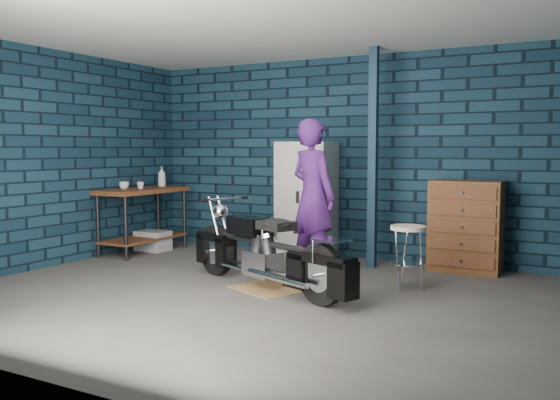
# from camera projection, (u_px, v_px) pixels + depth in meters

# --- Properties ---
(ground) EXTENTS (6.00, 6.00, 0.00)m
(ground) POSITION_uv_depth(u_px,v_px,m) (252.00, 296.00, 5.92)
(ground) COLOR #55524F
(ground) RESTS_ON ground
(room_walls) EXTENTS (6.02, 5.01, 2.71)m
(room_walls) POSITION_uv_depth(u_px,v_px,m) (279.00, 108.00, 6.24)
(room_walls) COLOR #0E202F
(room_walls) RESTS_ON ground
(support_post) EXTENTS (0.10, 0.10, 2.70)m
(support_post) POSITION_uv_depth(u_px,v_px,m) (373.00, 159.00, 7.25)
(support_post) COLOR #13293B
(support_post) RESTS_ON ground
(workbench) EXTENTS (0.60, 1.40, 0.91)m
(workbench) POSITION_uv_depth(u_px,v_px,m) (143.00, 220.00, 8.41)
(workbench) COLOR brown
(workbench) RESTS_ON ground
(drip_mat) EXTENTS (0.85, 0.76, 0.01)m
(drip_mat) POSITION_uv_depth(u_px,v_px,m) (266.00, 289.00, 6.20)
(drip_mat) COLOR #8B603C
(drip_mat) RESTS_ON ground
(motorcycle) EXTENTS (2.16, 1.31, 0.92)m
(motorcycle) POSITION_uv_depth(u_px,v_px,m) (266.00, 246.00, 6.16)
(motorcycle) COLOR black
(motorcycle) RESTS_ON ground
(person) EXTENTS (0.78, 0.67, 1.82)m
(person) POSITION_uv_depth(u_px,v_px,m) (313.00, 197.00, 6.96)
(person) COLOR #481C6A
(person) RESTS_ON ground
(storage_bin) EXTENTS (0.46, 0.33, 0.29)m
(storage_bin) POSITION_uv_depth(u_px,v_px,m) (153.00, 241.00, 8.58)
(storage_bin) COLOR #93979B
(storage_bin) RESTS_ON ground
(locker) EXTENTS (0.73, 0.52, 1.56)m
(locker) POSITION_uv_depth(u_px,v_px,m) (306.00, 200.00, 8.04)
(locker) COLOR silver
(locker) RESTS_ON ground
(tool_chest) EXTENTS (0.82, 0.46, 1.09)m
(tool_chest) POSITION_uv_depth(u_px,v_px,m) (466.00, 226.00, 7.05)
(tool_chest) COLOR brown
(tool_chest) RESTS_ON ground
(shop_stool) EXTENTS (0.37, 0.37, 0.67)m
(shop_stool) POSITION_uv_depth(u_px,v_px,m) (408.00, 258.00, 6.18)
(shop_stool) COLOR beige
(shop_stool) RESTS_ON ground
(cup_a) EXTENTS (0.16, 0.16, 0.10)m
(cup_a) POSITION_uv_depth(u_px,v_px,m) (124.00, 186.00, 8.21)
(cup_a) COLOR beige
(cup_a) RESTS_ON workbench
(cup_b) EXTENTS (0.11, 0.11, 0.09)m
(cup_b) POSITION_uv_depth(u_px,v_px,m) (141.00, 185.00, 8.30)
(cup_b) COLOR beige
(cup_b) RESTS_ON workbench
(mug_purple) EXTENTS (0.10, 0.10, 0.11)m
(mug_purple) POSITION_uv_depth(u_px,v_px,m) (140.00, 185.00, 8.38)
(mug_purple) COLOR #4B175C
(mug_purple) RESTS_ON workbench
(bottle) EXTENTS (0.15, 0.15, 0.30)m
(bottle) POSITION_uv_depth(u_px,v_px,m) (162.00, 176.00, 8.80)
(bottle) COLOR #93979B
(bottle) RESTS_ON workbench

